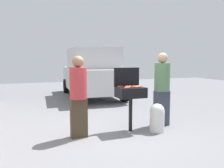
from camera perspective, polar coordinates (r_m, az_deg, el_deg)
ground_plane at (r=4.95m, az=3.30°, el=-12.35°), size 24.00×24.00×0.00m
bbq_grill at (r=5.00m, az=4.68°, el=-2.50°), size 0.60×0.44×0.97m
grill_lid_open at (r=5.16m, az=3.68°, el=1.76°), size 0.60×0.05×0.42m
hot_dog_0 at (r=4.85m, az=3.84°, el=-0.86°), size 0.13×0.03×0.03m
hot_dog_1 at (r=4.80m, az=3.80°, el=-0.92°), size 0.13×0.04×0.03m
hot_dog_2 at (r=4.93m, az=5.77°, el=-0.76°), size 0.13×0.03×0.03m
hot_dog_3 at (r=4.92m, az=6.42°, el=-0.77°), size 0.13×0.03×0.03m
hot_dog_4 at (r=5.02m, az=2.04°, el=-0.61°), size 0.13×0.04×0.03m
hot_dog_5 at (r=5.05m, az=4.04°, el=-0.58°), size 0.13×0.04×0.03m
hot_dog_6 at (r=5.12m, az=6.09°, el=-0.51°), size 0.13×0.03×0.03m
hot_dog_7 at (r=5.03m, az=6.48°, el=-0.63°), size 0.13×0.03×0.03m
hot_dog_8 at (r=4.96m, az=4.01°, el=-0.70°), size 0.13×0.03×0.03m
hot_dog_9 at (r=5.04m, az=4.90°, el=-0.60°), size 0.13×0.04×0.03m
propane_tank at (r=5.13m, az=11.19°, el=-8.08°), size 0.32×0.32×0.62m
person_left at (r=4.61m, az=-8.37°, el=-2.39°), size 0.35×0.35×1.64m
person_right at (r=5.52m, az=12.37°, el=-0.59°), size 0.36×0.36×1.73m
parked_minivan at (r=9.65m, az=-5.06°, el=2.85°), size 2.19×4.48×2.02m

